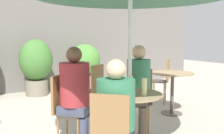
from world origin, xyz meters
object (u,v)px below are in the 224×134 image
at_px(bistro_chair_4, 94,87).
at_px(beer_glass_0, 130,83).
at_px(seated_person_1, 76,91).
at_px(beer_glass_1, 114,84).
at_px(bistro_chair_1, 65,106).
at_px(seated_person_0, 138,83).
at_px(seated_person_2, 116,113).
at_px(cafe_table_far, 172,82).
at_px(beer_glass_3, 144,87).
at_px(potted_plant_2, 85,61).
at_px(cafe_table_near, 129,109).
at_px(bistro_chair_5, 163,77).
at_px(beer_glass_2, 128,90).
at_px(bistro_chair_0, 140,95).
at_px(potted_plant_1, 36,64).

bearing_deg(bistro_chair_4, beer_glass_0, 53.57).
relative_size(seated_person_1, beer_glass_1, 6.54).
bearing_deg(bistro_chair_1, seated_person_0, -50.73).
bearing_deg(bistro_chair_1, beer_glass_1, -89.31).
height_order(seated_person_1, seated_person_2, seated_person_1).
relative_size(cafe_table_far, bistro_chair_4, 0.81).
xyz_separation_m(bistro_chair_1, beer_glass_3, (0.64, -0.68, 0.28)).
bearing_deg(beer_glass_1, potted_plant_2, 71.95).
height_order(cafe_table_near, potted_plant_2, potted_plant_2).
height_order(cafe_table_far, bistro_chair_1, bistro_chair_1).
xyz_separation_m(bistro_chair_4, beer_glass_3, (-0.15, -1.61, 0.28)).
relative_size(seated_person_2, potted_plant_2, 1.00).
height_order(bistro_chair_5, seated_person_1, seated_person_1).
bearing_deg(potted_plant_2, seated_person_2, -109.38).
relative_size(seated_person_0, beer_glass_2, 7.85).
height_order(cafe_table_far, bistro_chair_0, bistro_chair_0).
height_order(beer_glass_1, beer_glass_3, beer_glass_1).
xyz_separation_m(cafe_table_far, beer_glass_2, (-1.68, -1.22, 0.25)).
bearing_deg(bistro_chair_0, cafe_table_near, -90.00).
bearing_deg(seated_person_1, beer_glass_3, -94.37).
relative_size(cafe_table_near, beer_glass_3, 3.93).
height_order(seated_person_0, beer_glass_1, seated_person_0).
relative_size(bistro_chair_1, beer_glass_2, 5.72).
bearing_deg(beer_glass_0, bistro_chair_0, 44.02).
bearing_deg(bistro_chair_0, bistro_chair_1, -135.00).
relative_size(cafe_table_near, bistro_chair_0, 0.81).
bearing_deg(bistro_chair_1, bistro_chair_0, -45.00).
bearing_deg(bistro_chair_0, potted_plant_1, 145.37).
xyz_separation_m(bistro_chair_1, potted_plant_2, (1.67, 3.39, 0.17)).
distance_m(bistro_chair_5, seated_person_0, 1.94).
bearing_deg(potted_plant_2, cafe_table_far, -80.71).
distance_m(bistro_chair_0, beer_glass_0, 0.66).
xyz_separation_m(bistro_chair_1, beer_glass_0, (0.66, -0.38, 0.27)).
height_order(cafe_table_near, beer_glass_2, beer_glass_2).
distance_m(beer_glass_0, potted_plant_1, 3.60).
height_order(bistro_chair_1, beer_glass_2, bistro_chair_1).
bearing_deg(seated_person_1, beer_glass_1, -89.10).
distance_m(cafe_table_near, seated_person_1, 0.65).
bearing_deg(seated_person_1, potted_plant_1, 38.05).
bearing_deg(cafe_table_far, seated_person_2, -142.41).
distance_m(cafe_table_near, potted_plant_2, 4.07).
bearing_deg(beer_glass_0, cafe_table_near, -123.09).
xyz_separation_m(seated_person_0, seated_person_1, (-0.89, -0.03, -0.01)).
bearing_deg(bistro_chair_4, beer_glass_1, 44.48).
xyz_separation_m(beer_glass_0, potted_plant_1, (-0.27, 3.59, -0.09)).
xyz_separation_m(bistro_chair_5, seated_person_0, (-1.47, -1.25, 0.20)).
xyz_separation_m(bistro_chair_4, bistro_chair_5, (1.67, 0.26, 0.00)).
relative_size(bistro_chair_5, potted_plant_1, 0.70).
xyz_separation_m(bistro_chair_0, bistro_chair_4, (-0.29, 0.89, 0.00)).
height_order(bistro_chair_0, bistro_chair_1, same).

